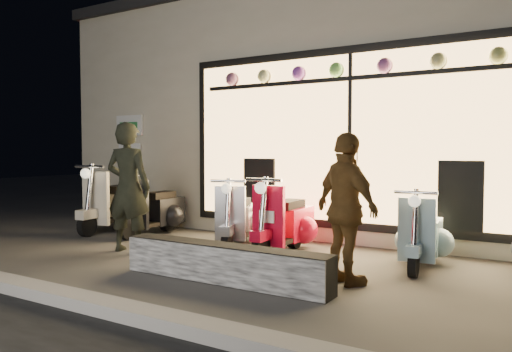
{
  "coord_description": "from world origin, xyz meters",
  "views": [
    {
      "loc": [
        3.36,
        -4.88,
        1.39
      ],
      "look_at": [
        0.03,
        0.6,
        1.05
      ],
      "focal_mm": 35.0,
      "sensor_mm": 36.0,
      "label": 1
    }
  ],
  "objects": [
    {
      "name": "ground",
      "position": [
        0.0,
        0.0,
        0.0
      ],
      "size": [
        40.0,
        40.0,
        0.0
      ],
      "primitive_type": "plane",
      "color": "#383533",
      "rests_on": "ground"
    },
    {
      "name": "graffiti_barrier",
      "position": [
        0.4,
        -0.65,
        0.2
      ],
      "size": [
        2.42,
        0.28,
        0.4
      ],
      "primitive_type": "cube",
      "color": "black",
      "rests_on": "ground"
    },
    {
      "name": "woman",
      "position": [
        1.52,
        -0.06,
        0.78
      ],
      "size": [
        0.98,
        0.81,
        1.57
      ],
      "primitive_type": "imported",
      "rotation": [
        0.0,
        0.0,
        2.58
      ],
      "color": "brown",
      "rests_on": "ground"
    },
    {
      "name": "scooter_red",
      "position": [
        0.2,
        1.12,
        0.4
      ],
      "size": [
        0.45,
        1.37,
        0.99
      ],
      "rotation": [
        0.0,
        0.0,
        0.02
      ],
      "color": "black",
      "rests_on": "ground"
    },
    {
      "name": "man",
      "position": [
        -1.63,
        -0.02,
        0.88
      ],
      "size": [
        0.72,
        0.56,
        1.76
      ],
      "primitive_type": "imported",
      "rotation": [
        0.0,
        0.0,
        3.37
      ],
      "color": "black",
      "rests_on": "ground"
    },
    {
      "name": "scooter_cream",
      "position": [
        -3.17,
        1.25,
        0.44
      ],
      "size": [
        0.64,
        1.54,
        1.09
      ],
      "rotation": [
        0.0,
        0.0,
        0.16
      ],
      "color": "black",
      "rests_on": "ground"
    },
    {
      "name": "scooter_blue",
      "position": [
        1.99,
        1.23,
        0.36
      ],
      "size": [
        0.47,
        1.26,
        0.9
      ],
      "rotation": [
        0.0,
        0.0,
        0.09
      ],
      "color": "black",
      "rests_on": "ground"
    },
    {
      "name": "scooter_silver",
      "position": [
        -0.65,
        1.21,
        0.38
      ],
      "size": [
        0.73,
        1.31,
        0.95
      ],
      "rotation": [
        0.0,
        0.0,
        0.36
      ],
      "color": "black",
      "rests_on": "ground"
    },
    {
      "name": "shop_building",
      "position": [
        0.0,
        4.98,
        2.1
      ],
      "size": [
        10.2,
        6.23,
        4.2
      ],
      "color": "beige",
      "rests_on": "ground"
    },
    {
      "name": "kerb",
      "position": [
        0.0,
        -2.0,
        0.06
      ],
      "size": [
        40.0,
        0.25,
        0.12
      ],
      "primitive_type": "cube",
      "color": "slate",
      "rests_on": "ground"
    },
    {
      "name": "scooter_black",
      "position": [
        -2.3,
        1.3,
        0.39
      ],
      "size": [
        0.47,
        1.37,
        0.98
      ],
      "rotation": [
        0.0,
        0.0,
        0.05
      ],
      "color": "black",
      "rests_on": "ground"
    }
  ]
}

